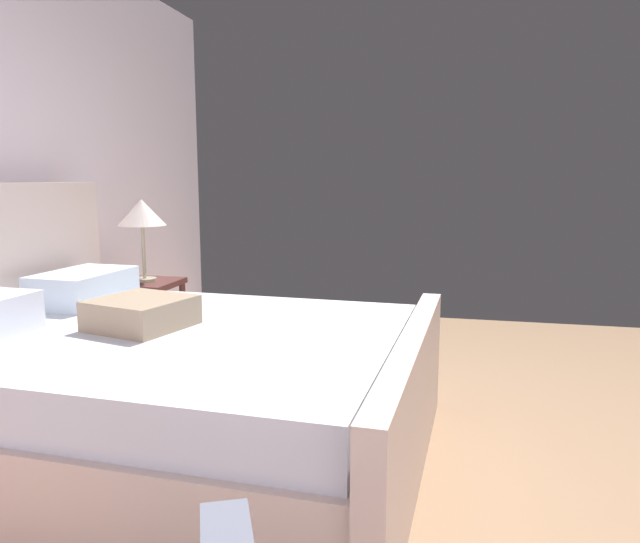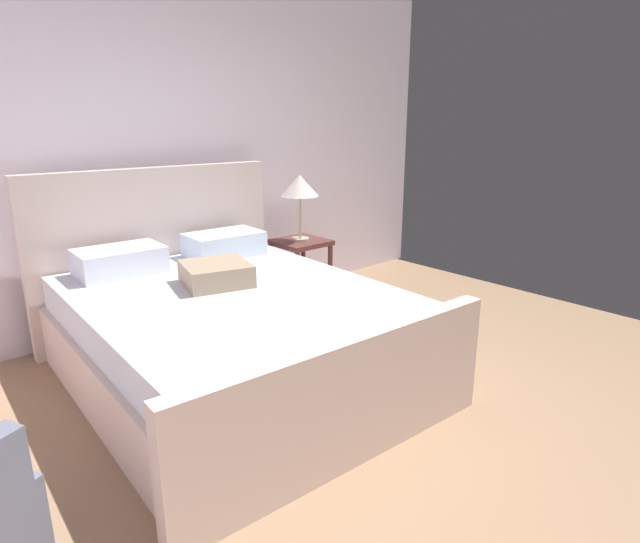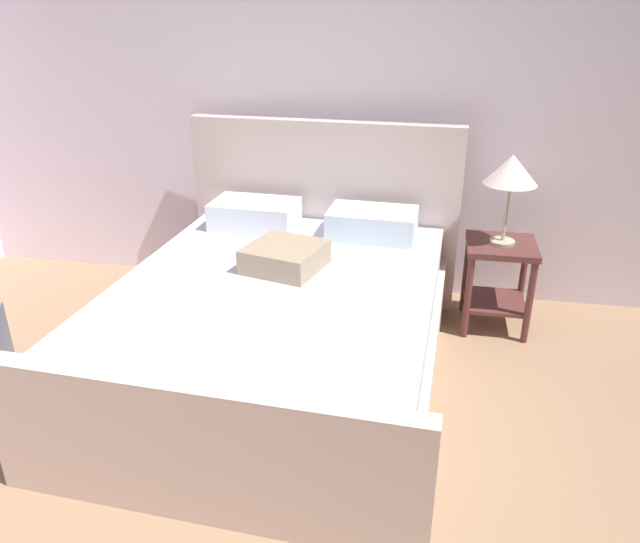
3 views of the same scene
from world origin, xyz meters
TOP-DOWN VIEW (x-y plane):
  - wall_back at (0.00, 2.69)m, footprint 6.08×0.12m
  - bed at (-0.17, 1.39)m, footprint 2.00×2.41m
  - nightstand_right at (1.09, 2.17)m, footprint 0.44×0.44m
  - table_lamp_right at (1.09, 2.17)m, footprint 0.33×0.33m

SIDE VIEW (x-z plane):
  - bed at x=-0.17m, z-range -0.30..1.00m
  - nightstand_right at x=1.09m, z-range 0.10..0.70m
  - table_lamp_right at x=1.09m, z-range 0.78..1.36m
  - wall_back at x=0.00m, z-range 0.00..2.85m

